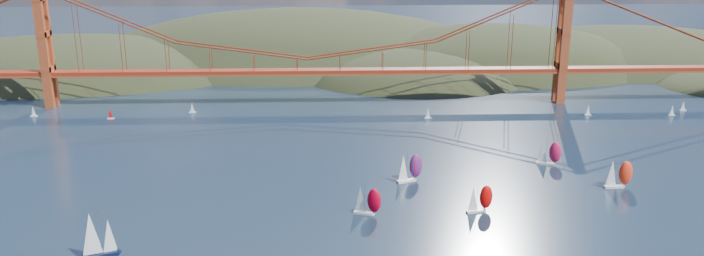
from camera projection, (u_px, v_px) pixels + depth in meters
name	position (u px, v px, depth m)	size (l,w,h in m)	color
headlands	(385.00, 83.00, 425.48)	(725.00, 225.00, 96.00)	black
bridge	(304.00, 37.00, 316.91)	(552.00, 12.00, 55.00)	maroon
sloop_navy	(96.00, 236.00, 173.64)	(9.41, 7.11, 13.75)	black
racer_0	(367.00, 200.00, 200.11)	(8.45, 5.50, 9.44)	silver
racer_1	(479.00, 198.00, 201.87)	(8.26, 4.60, 9.26)	silver
racer_2	(618.00, 174.00, 220.51)	(8.96, 3.69, 10.27)	silver
racer_3	(548.00, 152.00, 242.18)	(8.71, 5.20, 9.76)	silver
racer_rwb	(409.00, 167.00, 225.97)	(9.33, 6.32, 10.44)	white
distant_boat_1	(33.00, 111.00, 304.09)	(3.00, 2.00, 4.70)	silver
distant_boat_2	(110.00, 114.00, 300.20)	(3.00, 2.00, 4.70)	silver
distant_boat_3	(192.00, 108.00, 309.90)	(3.00, 2.00, 4.70)	silver
distant_boat_4	(588.00, 110.00, 305.90)	(3.00, 2.00, 4.70)	silver
distant_boat_5	(672.00, 110.00, 305.72)	(3.00, 2.00, 4.70)	silver
distant_boat_6	(683.00, 106.00, 313.30)	(3.00, 2.00, 4.70)	silver
distant_boat_8	(428.00, 113.00, 301.02)	(3.00, 2.00, 4.70)	silver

